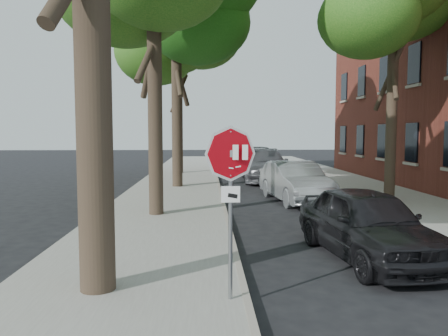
% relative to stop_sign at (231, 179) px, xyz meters
% --- Properties ---
extents(ground, '(120.00, 120.00, 0.00)m').
position_rel_stop_sign_xyz_m(ground, '(0.70, 0.03, -1.95)').
color(ground, black).
rests_on(ground, ground).
extents(sidewalk_left, '(4.00, 55.00, 0.12)m').
position_rel_stop_sign_xyz_m(sidewalk_left, '(-1.80, 12.03, -1.89)').
color(sidewalk_left, gray).
rests_on(sidewalk_left, ground).
extents(sidewalk_right, '(4.00, 55.00, 0.12)m').
position_rel_stop_sign_xyz_m(sidewalk_right, '(6.70, 12.03, -1.89)').
color(sidewalk_right, gray).
rests_on(sidewalk_right, ground).
extents(curb_left, '(0.12, 55.00, 0.13)m').
position_rel_stop_sign_xyz_m(curb_left, '(0.25, 12.03, -1.88)').
color(curb_left, '#9E9384').
rests_on(curb_left, ground).
extents(curb_right, '(0.12, 55.00, 0.13)m').
position_rel_stop_sign_xyz_m(curb_right, '(4.65, 12.03, -1.88)').
color(curb_right, '#9E9384').
rests_on(curb_right, ground).
extents(stop_sign, '(0.76, 0.34, 2.61)m').
position_rel_stop_sign_xyz_m(stop_sign, '(0.00, 0.00, 0.00)').
color(stop_sign, gray).
rests_on(stop_sign, sidewalk_left).
extents(tree_mid_b, '(5.88, 5.46, 10.36)m').
position_rel_stop_sign_xyz_m(tree_mid_b, '(-1.72, 14.15, 6.05)').
color(tree_mid_b, black).
rests_on(tree_mid_b, sidewalk_left).
extents(tree_far, '(5.29, 4.91, 9.33)m').
position_rel_stop_sign_xyz_m(tree_far, '(-2.02, 21.14, 5.26)').
color(tree_far, black).
rests_on(tree_far, sidewalk_left).
extents(tree_right, '(5.29, 4.91, 9.33)m').
position_rel_stop_sign_xyz_m(tree_right, '(6.68, 10.14, 5.26)').
color(tree_right, black).
rests_on(tree_right, sidewalk_right).
extents(car_a, '(2.28, 4.55, 1.49)m').
position_rel_stop_sign_xyz_m(car_a, '(2.99, 2.43, -1.21)').
color(car_a, black).
rests_on(car_a, ground).
extents(car_b, '(2.21, 4.82, 1.53)m').
position_rel_stop_sign_xyz_m(car_b, '(3.01, 9.90, -1.18)').
color(car_b, gray).
rests_on(car_b, ground).
extents(car_c, '(2.64, 6.03, 1.72)m').
position_rel_stop_sign_xyz_m(car_c, '(2.83, 17.23, -1.09)').
color(car_c, '#4F4F55').
rests_on(car_c, ground).
extents(car_d, '(3.04, 6.06, 1.64)m').
position_rel_stop_sign_xyz_m(car_d, '(3.23, 23.45, -1.13)').
color(car_d, black).
rests_on(car_d, ground).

